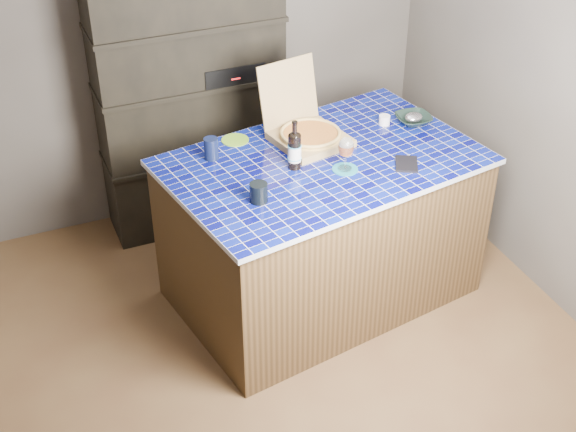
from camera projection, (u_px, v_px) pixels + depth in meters
name	position (u px, v px, depth m)	size (l,w,h in m)	color
room	(278.00, 166.00, 3.91)	(3.50, 3.50, 3.50)	brown
shelving_unit	(191.00, 102.00, 5.27)	(1.20, 0.41, 1.80)	black
kitchen_island	(322.00, 229.00, 4.80)	(1.92, 1.39, 0.96)	#4C351D
pizza_box	(308.00, 132.00, 4.67)	(0.47, 0.54, 0.42)	#97784D
mead_bottle	(295.00, 150.00, 4.39)	(0.08, 0.08, 0.29)	black
teal_trivet	(345.00, 169.00, 4.43)	(0.14, 0.14, 0.01)	#176977
wine_glass	(346.00, 148.00, 4.36)	(0.09, 0.09, 0.20)	white
tumbler	(259.00, 192.00, 4.14)	(0.10, 0.10, 0.11)	black
dvd_case	(406.00, 164.00, 4.47)	(0.12, 0.17, 0.01)	black
bowl	(413.00, 119.00, 4.88)	(0.21, 0.21, 0.05)	black
foil_contents	(414.00, 117.00, 4.87)	(0.12, 0.10, 0.05)	#B4B4C0
white_jar	(384.00, 120.00, 4.87)	(0.07, 0.07, 0.06)	white
navy_cup	(211.00, 149.00, 4.50)	(0.08, 0.08, 0.13)	black
green_trivet	(235.00, 140.00, 4.71)	(0.16, 0.16, 0.01)	#649A21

